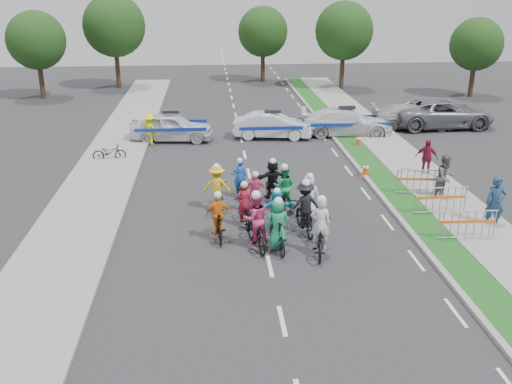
{
  "coord_description": "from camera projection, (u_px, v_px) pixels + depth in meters",
  "views": [
    {
      "loc": [
        -1.71,
        -15.47,
        8.19
      ],
      "look_at": [
        -0.12,
        3.6,
        1.1
      ],
      "focal_mm": 40.0,
      "sensor_mm": 36.0,
      "label": 1
    }
  ],
  "objects": [
    {
      "name": "police_car_2",
      "position": [
        346.0,
        122.0,
        32.07
      ],
      "size": [
        5.35,
        2.67,
        1.49
      ],
      "primitive_type": "imported",
      "rotation": [
        0.0,
        0.0,
        1.46
      ],
      "color": "silver",
      "rests_on": "ground"
    },
    {
      "name": "grass_strip",
      "position": [
        402.0,
        200.0,
        22.54
      ],
      "size": [
        1.2,
        60.0,
        0.11
      ],
      "primitive_type": "cube",
      "color": "#194B18",
      "rests_on": "ground"
    },
    {
      "name": "tree_3",
      "position": [
        114.0,
        26.0,
        44.93
      ],
      "size": [
        4.9,
        4.9,
        7.35
      ],
      "color": "#382619",
      "rests_on": "ground"
    },
    {
      "name": "rider_9",
      "position": [
        255.0,
        197.0,
        21.24
      ],
      "size": [
        0.85,
        1.61,
        1.67
      ],
      "rotation": [
        0.0,
        0.0,
        3.1
      ],
      "color": "black",
      "rests_on": "ground"
    },
    {
      "name": "rider_0",
      "position": [
        320.0,
        235.0,
        18.02
      ],
      "size": [
        1.02,
        2.07,
        2.03
      ],
      "rotation": [
        0.0,
        0.0,
        2.97
      ],
      "color": "black",
      "rests_on": "ground"
    },
    {
      "name": "civilian_sedan",
      "position": [
        412.0,
        117.0,
        33.57
      ],
      "size": [
        4.98,
        2.38,
        1.4
      ],
      "primitive_type": "imported",
      "rotation": [
        0.0,
        0.0,
        1.48
      ],
      "color": "#ADACB1",
      "rests_on": "ground"
    },
    {
      "name": "barrier_1",
      "position": [
        440.0,
        201.0,
        21.02
      ],
      "size": [
        2.01,
        0.53,
        1.12
      ],
      "primitive_type": null,
      "rotation": [
        0.0,
        0.0,
        0.01
      ],
      "color": "#A5A8AD",
      "rests_on": "ground"
    },
    {
      "name": "rider_5",
      "position": [
        276.0,
        213.0,
        19.57
      ],
      "size": [
        1.36,
        1.62,
        1.66
      ],
      "rotation": [
        0.0,
        0.0,
        3.27
      ],
      "color": "black",
      "rests_on": "ground"
    },
    {
      "name": "spectator_0",
      "position": [
        495.0,
        203.0,
        19.91
      ],
      "size": [
        0.75,
        0.57,
        1.86
      ],
      "primitive_type": "imported",
      "rotation": [
        0.0,
        0.0,
        -0.19
      ],
      "color": "navy",
      "rests_on": "ground"
    },
    {
      "name": "parked_bike",
      "position": [
        109.0,
        152.0,
        27.58
      ],
      "size": [
        1.61,
        0.65,
        0.83
      ],
      "primitive_type": "imported",
      "rotation": [
        0.0,
        0.0,
        1.63
      ],
      "color": "black",
      "rests_on": "ground"
    },
    {
      "name": "marshal_hiviz",
      "position": [
        150.0,
        129.0,
        30.21
      ],
      "size": [
        1.22,
        1.05,
        1.63
      ],
      "primitive_type": "imported",
      "rotation": [
        0.0,
        0.0,
        2.62
      ],
      "color": "#FDFF0D",
      "rests_on": "ground"
    },
    {
      "name": "sidewalk_right",
      "position": [
        446.0,
        199.0,
        22.67
      ],
      "size": [
        2.4,
        60.0,
        0.13
      ],
      "primitive_type": "cube",
      "color": "gray",
      "rests_on": "ground"
    },
    {
      "name": "spectator_2",
      "position": [
        426.0,
        158.0,
        25.3
      ],
      "size": [
        1.06,
        0.75,
        1.66
      ],
      "primitive_type": "imported",
      "rotation": [
        0.0,
        0.0,
        -0.4
      ],
      "color": "maroon",
      "rests_on": "ground"
    },
    {
      "name": "ground",
      "position": [
        270.0,
        266.0,
        17.43
      ],
      "size": [
        90.0,
        90.0,
        0.0
      ],
      "primitive_type": "plane",
      "color": "#28282B",
      "rests_on": "ground"
    },
    {
      "name": "tree_1",
      "position": [
        344.0,
        31.0,
        44.59
      ],
      "size": [
        4.55,
        4.55,
        6.82
      ],
      "color": "#382619",
      "rests_on": "ground"
    },
    {
      "name": "rider_6",
      "position": [
        244.0,
        211.0,
        20.14
      ],
      "size": [
        0.85,
        1.75,
        1.71
      ],
      "rotation": [
        0.0,
        0.0,
        3.31
      ],
      "color": "black",
      "rests_on": "ground"
    },
    {
      "name": "police_car_1",
      "position": [
        272.0,
        125.0,
        31.48
      ],
      "size": [
        4.45,
        2.07,
        1.41
      ],
      "primitive_type": "imported",
      "rotation": [
        0.0,
        0.0,
        1.43
      ],
      "color": "silver",
      "rests_on": "ground"
    },
    {
      "name": "curb_right",
      "position": [
        385.0,
        201.0,
        22.48
      ],
      "size": [
        0.2,
        60.0,
        0.12
      ],
      "primitive_type": "cube",
      "color": "gray",
      "rests_on": "ground"
    },
    {
      "name": "rider_11",
      "position": [
        272.0,
        183.0,
        22.3
      ],
      "size": [
        1.5,
        1.79,
        1.81
      ],
      "rotation": [
        0.0,
        0.0,
        3.34
      ],
      "color": "black",
      "rests_on": "ground"
    },
    {
      "name": "rider_10",
      "position": [
        217.0,
        192.0,
        21.47
      ],
      "size": [
        1.11,
        1.91,
        1.88
      ],
      "rotation": [
        0.0,
        0.0,
        3.01
      ],
      "color": "black",
      "rests_on": "ground"
    },
    {
      "name": "barrier_2",
      "position": [
        420.0,
        183.0,
        22.95
      ],
      "size": [
        2.05,
        0.76,
        1.12
      ],
      "primitive_type": null,
      "rotation": [
        0.0,
        0.0,
        -0.13
      ],
      "color": "#A5A8AD",
      "rests_on": "ground"
    },
    {
      "name": "rider_2",
      "position": [
        256.0,
        227.0,
        18.42
      ],
      "size": [
        1.08,
        2.07,
        2.02
      ],
      "rotation": [
        0.0,
        0.0,
        3.35
      ],
      "color": "black",
      "rests_on": "ground"
    },
    {
      "name": "tree_2",
      "position": [
        476.0,
        44.0,
        41.8
      ],
      "size": [
        3.85,
        3.85,
        5.77
      ],
      "color": "#382619",
      "rests_on": "ground"
    },
    {
      "name": "tree_4",
      "position": [
        263.0,
        32.0,
        47.98
      ],
      "size": [
        4.2,
        4.2,
        6.3
      ],
      "color": "#382619",
      "rests_on": "ground"
    },
    {
      "name": "cone_0",
      "position": [
        366.0,
        169.0,
        25.29
      ],
      "size": [
        0.4,
        0.4,
        0.7
      ],
      "color": "#F24C0C",
      "rests_on": "ground"
    },
    {
      "name": "barrier_0",
      "position": [
        467.0,
        226.0,
        18.91
      ],
      "size": [
        2.01,
        0.56,
        1.12
      ],
      "primitive_type": null,
      "rotation": [
        0.0,
        0.0,
        -0.03
      ],
      "color": "#A5A8AD",
      "rests_on": "ground"
    },
    {
      "name": "spectator_1",
      "position": [
        445.0,
        177.0,
        22.47
      ],
      "size": [
        1.11,
        1.02,
        1.84
      ],
      "primitive_type": "imported",
      "rotation": [
        0.0,
        0.0,
        0.46
      ],
      "color": "#504F54",
      "rests_on": "ground"
    },
    {
      "name": "rider_12",
      "position": [
        240.0,
        184.0,
        22.84
      ],
      "size": [
        0.83,
        1.71,
        1.68
      ],
      "rotation": [
        0.0,
        0.0,
        3.3
      ],
      "color": "black",
      "rests_on": "ground"
    },
    {
      "name": "rider_3",
      "position": [
        218.0,
        221.0,
        18.99
      ],
      "size": [
        0.92,
        1.72,
        1.77
      ],
      "rotation": [
        0.0,
        0.0,
        3.23
      ],
      "color": "black",
      "rests_on": "ground"
    },
    {
      "name": "police_car_0",
      "position": [
        172.0,
        127.0,
        30.93
      ],
      "size": [
        4.6,
        2.19,
        1.52
      ],
      "primitive_type": "imported",
      "rotation": [
        0.0,
        0.0,
        1.48
      ],
      "color": "silver",
      "rests_on": "ground"
    },
    {
      "name": "rider_4",
      "position": [
        305.0,
        212.0,
        19.56
      ],
      "size": [
        1.17,
        2.0,
        1.97
      ],
      "rotation": [
        0.0,
        0.0,
        3.28
      ],
      "color": "black",
      "rests_on": "ground"
    },
    {
      "name": "cone_1",
      "position": [
        359.0,
        141.0,
        29.88
      ],
      "size": [
        0.4,
        0.4,
        0.7
      ],
      "color": "#F24C0C",
      "rests_on": "ground"
    },
    {
      "name": "sidewalk_left",
      "position": [
        85.0,
        210.0,
        21.58
      ],
      "size": [
        3.0,
        60.0,
        0.13
      ],
      "primitive_type": "cube",
      "color": "gray",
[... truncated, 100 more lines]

